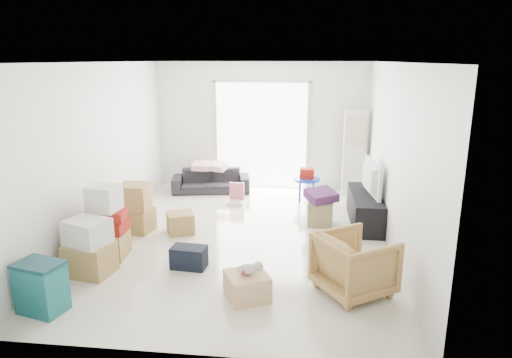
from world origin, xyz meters
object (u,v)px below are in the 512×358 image
object	(u,v)px
tv_console	(365,209)
armchair	(355,261)
sofa	(211,177)
ac_tower	(354,153)
television	(366,190)
kids_table	(307,178)
storage_bins	(41,287)
ottoman	(320,213)
wood_crate	(247,286)

from	to	relation	value
tv_console	armchair	bearing A→B (deg)	-99.33
tv_console	armchair	xyz separation A→B (m)	(-0.41, -2.48, 0.14)
tv_console	sofa	world-z (taller)	sofa
ac_tower	television	world-z (taller)	ac_tower
television	kids_table	bearing A→B (deg)	32.58
television	storage_bins	size ratio (longest dim) A/B	1.68
ac_tower	kids_table	size ratio (longest dim) A/B	2.68
sofa	kids_table	world-z (taller)	kids_table
tv_console	sofa	xyz separation A→B (m)	(-3.03, 1.62, 0.06)
television	sofa	bearing A→B (deg)	55.01
ottoman	ac_tower	bearing A→B (deg)	69.78
tv_console	storage_bins	size ratio (longest dim) A/B	2.66
television	armchair	distance (m)	2.52
ac_tower	sofa	size ratio (longest dim) A/B	1.08
tv_console	storage_bins	world-z (taller)	storage_bins
tv_console	armchair	size ratio (longest dim) A/B	1.94
sofa	kids_table	size ratio (longest dim) A/B	2.48
ac_tower	sofa	xyz separation A→B (m)	(-2.98, -0.15, -0.56)
sofa	ac_tower	bearing A→B (deg)	-6.85
wood_crate	tv_console	bearing A→B (deg)	58.81
sofa	television	bearing A→B (deg)	-37.84
tv_console	ottoman	distance (m)	0.77
ac_tower	kids_table	xyz separation A→B (m)	(-0.95, -0.55, -0.41)
armchair	wood_crate	size ratio (longest dim) A/B	1.76
tv_console	television	world-z (taller)	television
ottoman	wood_crate	xyz separation A→B (m)	(-0.91, -2.61, -0.05)
storage_bins	ottoman	distance (m)	4.46
tv_console	storage_bins	bearing A→B (deg)	-139.71
tv_console	ottoman	bearing A→B (deg)	-168.94
ac_tower	television	distance (m)	1.79
ac_tower	tv_console	xyz separation A→B (m)	(0.05, -1.77, -0.61)
ottoman	wood_crate	size ratio (longest dim) A/B	0.89
ac_tower	storage_bins	world-z (taller)	ac_tower
ac_tower	armchair	world-z (taller)	ac_tower
ac_tower	wood_crate	distance (m)	4.86
sofa	ottoman	size ratio (longest dim) A/B	3.94
television	storage_bins	bearing A→B (deg)	123.41
tv_console	television	xyz separation A→B (m)	(0.00, 0.00, 0.33)
tv_console	kids_table	distance (m)	1.59
ottoman	sofa	bearing A→B (deg)	142.16
armchair	sofa	bearing A→B (deg)	-0.79
television	armchair	world-z (taller)	armchair
television	sofa	xyz separation A→B (m)	(-3.03, 1.62, -0.27)
storage_bins	armchair	bearing A→B (deg)	13.34
tv_console	kids_table	size ratio (longest dim) A/B	2.40
ac_tower	armchair	distance (m)	4.29
television	armchair	xyz separation A→B (m)	(-0.41, -2.48, -0.18)
storage_bins	wood_crate	world-z (taller)	storage_bins
tv_console	kids_table	world-z (taller)	kids_table
storage_bins	ottoman	xyz separation A→B (m)	(3.14, 3.16, -0.09)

